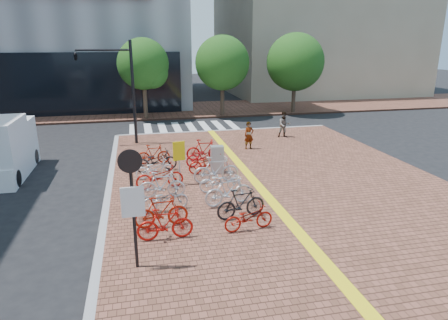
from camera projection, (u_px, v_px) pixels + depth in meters
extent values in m
plane|color=black|center=(218.00, 206.00, 14.75)|extent=(120.00, 120.00, 0.00)
cube|color=brown|center=(365.00, 267.00, 10.68)|extent=(14.00, 34.00, 0.15)
cube|color=yellow|center=(331.00, 269.00, 10.45)|extent=(0.40, 34.00, 0.01)
cube|color=gray|center=(92.00, 303.00, 9.22)|extent=(0.25, 34.00, 0.15)
cube|color=gray|center=(225.00, 131.00, 26.56)|extent=(14.00, 0.25, 0.15)
cube|color=brown|center=(168.00, 110.00, 34.35)|extent=(70.00, 8.00, 0.15)
cube|color=gray|center=(314.00, 12.00, 45.79)|extent=(20.00, 18.00, 18.00)
cube|color=silver|center=(133.00, 130.00, 27.21)|extent=(0.50, 4.00, 0.01)
cube|color=silver|center=(148.00, 129.00, 27.42)|extent=(0.50, 4.00, 0.01)
cube|color=silver|center=(163.00, 129.00, 27.62)|extent=(0.50, 4.00, 0.01)
cube|color=silver|center=(177.00, 128.00, 27.83)|extent=(0.50, 4.00, 0.01)
cube|color=silver|center=(191.00, 127.00, 28.04)|extent=(0.50, 4.00, 0.01)
cube|color=silver|center=(205.00, 127.00, 28.25)|extent=(0.50, 4.00, 0.01)
cube|color=silver|center=(219.00, 126.00, 28.45)|extent=(0.50, 4.00, 0.01)
cube|color=silver|center=(233.00, 125.00, 28.66)|extent=(0.50, 4.00, 0.01)
cylinder|color=#38281E|center=(145.00, 101.00, 30.27)|extent=(0.32, 0.32, 2.60)
sphere|color=#194714|center=(143.00, 64.00, 29.47)|extent=(3.80, 3.80, 3.80)
sphere|color=#194714|center=(152.00, 72.00, 29.49)|extent=(2.40, 2.40, 2.40)
cylinder|color=#38281E|center=(222.00, 99.00, 31.52)|extent=(0.32, 0.32, 2.60)
sphere|color=#194714|center=(222.00, 63.00, 30.72)|extent=(4.20, 4.20, 4.20)
sphere|color=#194714|center=(231.00, 71.00, 30.74)|extent=(2.40, 2.40, 2.40)
cylinder|color=#38281E|center=(294.00, 96.00, 32.76)|extent=(0.32, 0.32, 2.60)
sphere|color=#194714|center=(295.00, 62.00, 31.97)|extent=(4.60, 4.60, 4.60)
sphere|color=#194714|center=(303.00, 70.00, 31.99)|extent=(2.40, 2.40, 2.40)
imported|color=red|center=(165.00, 224.00, 11.87)|extent=(1.68, 0.49, 1.01)
imported|color=#A01E0B|center=(161.00, 212.00, 12.68)|extent=(1.76, 0.61, 1.04)
imported|color=#ACACB1|center=(165.00, 199.00, 13.90)|extent=(1.72, 0.83, 0.87)
imported|color=silver|center=(162.00, 185.00, 15.00)|extent=(1.78, 0.63, 1.05)
imported|color=#AD140C|center=(160.00, 176.00, 16.00)|extent=(1.97, 0.85, 1.00)
imported|color=white|center=(155.00, 168.00, 17.24)|extent=(1.72, 0.84, 0.87)
imported|color=black|center=(156.00, 161.00, 18.10)|extent=(1.98, 0.93, 1.00)
imported|color=#9F1E0B|center=(154.00, 154.00, 19.23)|extent=(1.58, 0.47, 0.95)
imported|color=#9E150B|center=(249.00, 217.00, 12.49)|extent=(1.68, 0.77, 0.85)
imported|color=black|center=(241.00, 203.00, 13.32)|extent=(1.80, 0.78, 1.04)
imported|color=silver|center=(228.00, 191.00, 14.35)|extent=(1.90, 0.86, 1.10)
imported|color=silver|center=(220.00, 181.00, 15.64)|extent=(1.69, 0.63, 0.88)
imported|color=silver|center=(216.00, 170.00, 16.57)|extent=(1.93, 0.58, 1.15)
imported|color=#AD160C|center=(208.00, 163.00, 17.83)|extent=(1.85, 0.79, 0.95)
imported|color=#AD0C11|center=(204.00, 156.00, 18.88)|extent=(1.90, 0.97, 0.95)
imported|color=#B4100C|center=(204.00, 150.00, 19.78)|extent=(1.81, 0.63, 1.07)
imported|color=gray|center=(249.00, 135.00, 21.77)|extent=(0.60, 0.44, 1.51)
imported|color=#505866|center=(284.00, 125.00, 24.41)|extent=(0.81, 0.66, 1.56)
cube|color=#ADADB2|center=(217.00, 159.00, 17.87)|extent=(0.59, 0.45, 1.24)
cylinder|color=#B7B7BC|center=(179.00, 164.00, 16.36)|extent=(0.08, 0.08, 1.78)
cube|color=yellow|center=(179.00, 151.00, 16.16)|extent=(0.50, 0.14, 0.79)
cylinder|color=black|center=(133.00, 211.00, 10.11)|extent=(0.09, 0.09, 3.20)
cylinder|color=black|center=(130.00, 161.00, 9.66)|extent=(0.60, 0.07, 0.60)
cube|color=silver|center=(133.00, 202.00, 9.97)|extent=(0.59, 0.07, 0.80)
cylinder|color=black|center=(133.00, 93.00, 22.39)|extent=(0.17, 0.17, 5.76)
cylinder|color=black|center=(103.00, 50.00, 21.41)|extent=(2.88, 0.12, 0.12)
imported|color=black|center=(75.00, 56.00, 21.19)|extent=(0.25, 1.19, 0.48)
cube|color=white|center=(5.00, 166.00, 17.96)|extent=(1.99, 4.70, 0.94)
cube|color=white|center=(9.00, 134.00, 18.90)|extent=(1.98, 1.98, 1.36)
cylinder|color=black|center=(35.00, 157.00, 19.74)|extent=(0.23, 0.73, 0.73)
cylinder|color=black|center=(16.00, 179.00, 16.62)|extent=(0.23, 0.73, 0.73)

